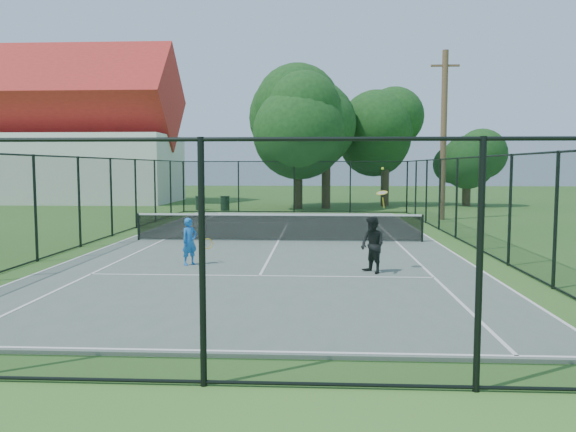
{
  "coord_description": "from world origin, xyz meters",
  "views": [
    {
      "loc": [
        1.37,
        -19.54,
        2.65
      ],
      "look_at": [
        0.49,
        -3.0,
        1.2
      ],
      "focal_mm": 35.0,
      "sensor_mm": 36.0,
      "label": 1
    }
  ],
  "objects_px": {
    "trash_bin_right": "(225,203)",
    "player_black": "(373,245)",
    "tennis_net": "(278,226)",
    "player_blue": "(190,242)",
    "utility_pole": "(444,135)",
    "trash_bin_left": "(200,203)"
  },
  "relations": [
    {
      "from": "trash_bin_right",
      "to": "player_black",
      "type": "height_order",
      "value": "player_black"
    },
    {
      "from": "tennis_net",
      "to": "player_blue",
      "type": "relative_size",
      "value": 8.07
    },
    {
      "from": "player_blue",
      "to": "trash_bin_right",
      "type": "bearing_deg",
      "value": 96.71
    },
    {
      "from": "trash_bin_right",
      "to": "utility_pole",
      "type": "relative_size",
      "value": 0.11
    },
    {
      "from": "tennis_net",
      "to": "utility_pole",
      "type": "relative_size",
      "value": 1.2
    },
    {
      "from": "utility_pole",
      "to": "player_blue",
      "type": "distance_m",
      "value": 17.35
    },
    {
      "from": "player_blue",
      "to": "player_black",
      "type": "relative_size",
      "value": 0.48
    },
    {
      "from": "tennis_net",
      "to": "player_blue",
      "type": "distance_m",
      "value": 5.37
    },
    {
      "from": "player_blue",
      "to": "tennis_net",
      "type": "bearing_deg",
      "value": 68.08
    },
    {
      "from": "trash_bin_left",
      "to": "player_blue",
      "type": "bearing_deg",
      "value": -78.82
    },
    {
      "from": "trash_bin_right",
      "to": "player_blue",
      "type": "xyz_separation_m",
      "value": [
        2.28,
        -19.39,
        0.24
      ]
    },
    {
      "from": "tennis_net",
      "to": "player_blue",
      "type": "xyz_separation_m",
      "value": [
        -2.0,
        -4.98,
        0.1
      ]
    },
    {
      "from": "trash_bin_right",
      "to": "utility_pole",
      "type": "distance_m",
      "value": 13.63
    },
    {
      "from": "trash_bin_right",
      "to": "player_blue",
      "type": "height_order",
      "value": "player_blue"
    },
    {
      "from": "trash_bin_right",
      "to": "player_blue",
      "type": "bearing_deg",
      "value": -83.29
    },
    {
      "from": "tennis_net",
      "to": "trash_bin_right",
      "type": "height_order",
      "value": "tennis_net"
    },
    {
      "from": "tennis_net",
      "to": "trash_bin_left",
      "type": "xyz_separation_m",
      "value": [
        -5.91,
        14.79,
        -0.14
      ]
    },
    {
      "from": "utility_pole",
      "to": "player_blue",
      "type": "relative_size",
      "value": 6.71
    },
    {
      "from": "player_blue",
      "to": "utility_pole",
      "type": "bearing_deg",
      "value": 55.44
    },
    {
      "from": "trash_bin_left",
      "to": "trash_bin_right",
      "type": "distance_m",
      "value": 1.67
    },
    {
      "from": "utility_pole",
      "to": "player_blue",
      "type": "height_order",
      "value": "utility_pole"
    },
    {
      "from": "trash_bin_right",
      "to": "player_black",
      "type": "relative_size",
      "value": 0.34
    }
  ]
}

